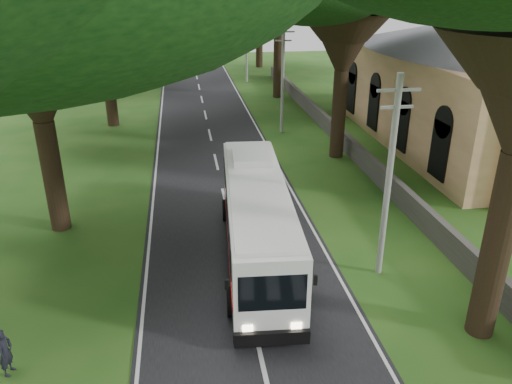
{
  "coord_description": "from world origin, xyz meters",
  "views": [
    {
      "loc": [
        -2.0,
        -10.33,
        11.03
      ],
      "look_at": [
        1.06,
        9.8,
        2.2
      ],
      "focal_mm": 35.0,
      "sensor_mm": 36.0,
      "label": 1
    }
  ],
  "objects_px": {
    "pole_near": "(389,176)",
    "pole_mid": "(283,77)",
    "distant_car_b": "(176,65)",
    "pedestrian": "(5,352)",
    "coach_bus": "(257,218)",
    "church": "(473,74)",
    "pole_far": "(247,44)",
    "distant_car_c": "(208,57)"
  },
  "relations": [
    {
      "from": "pole_near",
      "to": "pole_mid",
      "type": "distance_m",
      "value": 20.0
    },
    {
      "from": "pole_mid",
      "to": "distant_car_b",
      "type": "relative_size",
      "value": 1.82
    },
    {
      "from": "pedestrian",
      "to": "coach_bus",
      "type": "bearing_deg",
      "value": -44.88
    },
    {
      "from": "distant_car_b",
      "to": "church",
      "type": "bearing_deg",
      "value": -69.49
    },
    {
      "from": "church",
      "to": "pole_near",
      "type": "distance_m",
      "value": 19.88
    },
    {
      "from": "pole_far",
      "to": "coach_bus",
      "type": "distance_m",
      "value": 38.4
    },
    {
      "from": "church",
      "to": "pedestrian",
      "type": "relative_size",
      "value": 15.12
    },
    {
      "from": "pole_far",
      "to": "pole_mid",
      "type": "bearing_deg",
      "value": -90.0
    },
    {
      "from": "pole_mid",
      "to": "distant_car_b",
      "type": "xyz_separation_m",
      "value": [
        -7.9,
        28.41,
        -3.43
      ]
    },
    {
      "from": "pole_mid",
      "to": "distant_car_c",
      "type": "relative_size",
      "value": 1.86
    },
    {
      "from": "distant_car_b",
      "to": "pole_far",
      "type": "bearing_deg",
      "value": -57.92
    },
    {
      "from": "distant_car_b",
      "to": "pedestrian",
      "type": "distance_m",
      "value": 52.35
    },
    {
      "from": "church",
      "to": "pole_near",
      "type": "relative_size",
      "value": 3.0
    },
    {
      "from": "pole_far",
      "to": "coach_bus",
      "type": "height_order",
      "value": "pole_far"
    },
    {
      "from": "pole_mid",
      "to": "distant_car_c",
      "type": "distance_m",
      "value": 35.7
    },
    {
      "from": "church",
      "to": "pedestrian",
      "type": "height_order",
      "value": "church"
    },
    {
      "from": "church",
      "to": "coach_bus",
      "type": "height_order",
      "value": "church"
    },
    {
      "from": "pole_near",
      "to": "pedestrian",
      "type": "bearing_deg",
      "value": -164.33
    },
    {
      "from": "pole_far",
      "to": "pedestrian",
      "type": "relative_size",
      "value": 5.04
    },
    {
      "from": "coach_bus",
      "to": "distant_car_c",
      "type": "bearing_deg",
      "value": 92.55
    },
    {
      "from": "church",
      "to": "pole_mid",
      "type": "height_order",
      "value": "church"
    },
    {
      "from": "pole_far",
      "to": "pedestrian",
      "type": "bearing_deg",
      "value": -106.7
    },
    {
      "from": "pole_mid",
      "to": "pole_far",
      "type": "relative_size",
      "value": 1.0
    },
    {
      "from": "church",
      "to": "coach_bus",
      "type": "relative_size",
      "value": 2.04
    },
    {
      "from": "pedestrian",
      "to": "pole_far",
      "type": "bearing_deg",
      "value": -5.4
    },
    {
      "from": "distant_car_b",
      "to": "coach_bus",
      "type": "bearing_deg",
      "value": -97.2
    },
    {
      "from": "pole_mid",
      "to": "pole_far",
      "type": "xyz_separation_m",
      "value": [
        0.0,
        20.0,
        0.0
      ]
    },
    {
      "from": "pole_mid",
      "to": "coach_bus",
      "type": "xyz_separation_m",
      "value": [
        -4.7,
        -18.04,
        -2.34
      ]
    },
    {
      "from": "coach_bus",
      "to": "pedestrian",
      "type": "bearing_deg",
      "value": -142.26
    },
    {
      "from": "pole_far",
      "to": "distant_car_c",
      "type": "distance_m",
      "value": 16.12
    },
    {
      "from": "distant_car_c",
      "to": "pedestrian",
      "type": "distance_m",
      "value": 59.83
    },
    {
      "from": "pole_far",
      "to": "pedestrian",
      "type": "height_order",
      "value": "pole_far"
    },
    {
      "from": "church",
      "to": "pole_far",
      "type": "xyz_separation_m",
      "value": [
        -12.36,
        24.45,
        -0.73
      ]
    },
    {
      "from": "pole_mid",
      "to": "distant_car_b",
      "type": "height_order",
      "value": "pole_mid"
    },
    {
      "from": "church",
      "to": "distant_car_b",
      "type": "xyz_separation_m",
      "value": [
        -20.27,
        32.86,
        -4.15
      ]
    },
    {
      "from": "pole_mid",
      "to": "pedestrian",
      "type": "xyz_separation_m",
      "value": [
        -13.11,
        -23.68,
        -3.39
      ]
    },
    {
      "from": "distant_car_c",
      "to": "coach_bus",
      "type": "bearing_deg",
      "value": 106.92
    },
    {
      "from": "pole_near",
      "to": "coach_bus",
      "type": "height_order",
      "value": "pole_near"
    },
    {
      "from": "pole_near",
      "to": "coach_bus",
      "type": "relative_size",
      "value": 0.68
    },
    {
      "from": "coach_bus",
      "to": "distant_car_c",
      "type": "distance_m",
      "value": 53.43
    },
    {
      "from": "distant_car_b",
      "to": "distant_car_c",
      "type": "distance_m",
      "value": 8.27
    },
    {
      "from": "pole_far",
      "to": "pedestrian",
      "type": "distance_m",
      "value": 45.73
    }
  ]
}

